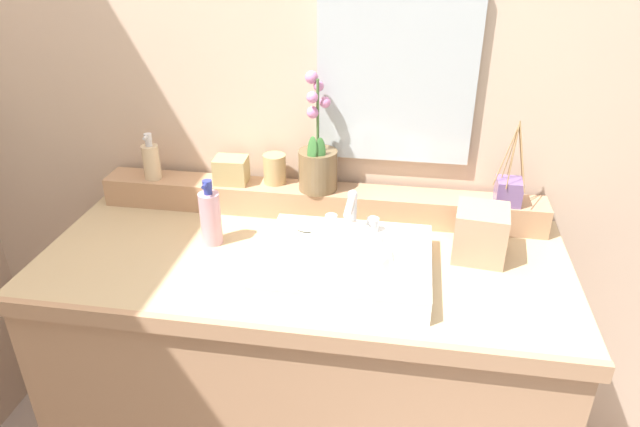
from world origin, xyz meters
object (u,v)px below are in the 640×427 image
tumbler_cup (275,169)px  sink_basin (345,267)px  reed_diffuser (509,190)px  soap_dispenser (151,161)px  lotion_bottle (210,217)px  tissue_box (480,233)px  trinket_box (231,170)px  soap_bar (307,226)px  potted_plant (317,162)px

tumbler_cup → sink_basin: bearing=-52.9°
sink_basin → tumbler_cup: bearing=127.1°
tumbler_cup → reed_diffuser: bearing=-2.7°
soap_dispenser → tumbler_cup: bearing=4.9°
lotion_bottle → tissue_box: bearing=3.7°
tumbler_cup → tissue_box: bearing=-17.6°
soap_dispenser → trinket_box: size_ratio=1.50×
soap_bar → tissue_box: size_ratio=0.51×
soap_dispenser → potted_plant: bearing=0.9°
potted_plant → soap_dispenser: potted_plant is taller
soap_bar → tumbler_cup: tumbler_cup is taller
trinket_box → soap_bar: bearing=-40.7°
lotion_bottle → tissue_box: size_ratio=1.36×
potted_plant → tumbler_cup: potted_plant is taller
sink_basin → reed_diffuser: bearing=36.4°
soap_bar → tissue_box: tissue_box is taller
soap_bar → trinket_box: size_ratio=0.74×
reed_diffuser → sink_basin: bearing=-143.6°
soap_bar → lotion_bottle: lotion_bottle is taller
trinket_box → lotion_bottle: 0.22m
tissue_box → sink_basin: bearing=-155.7°
sink_basin → tumbler_cup: (-0.25, 0.33, 0.10)m
soap_bar → reed_diffuser: reed_diffuser is taller
soap_bar → trinket_box: (-0.27, 0.21, 0.05)m
potted_plant → trinket_box: potted_plant is taller
reed_diffuser → tissue_box: reed_diffuser is taller
sink_basin → lotion_bottle: lotion_bottle is taller
potted_plant → lotion_bottle: potted_plant is taller
soap_bar → lotion_bottle: size_ratio=0.38×
sink_basin → soap_bar: bearing=136.8°
potted_plant → lotion_bottle: size_ratio=1.83×
sink_basin → tissue_box: (0.33, 0.15, 0.04)m
soap_dispenser → tissue_box: bearing=-9.1°
potted_plant → tumbler_cup: bearing=169.9°
sink_basin → reed_diffuser: (0.41, 0.30, 0.10)m
soap_bar → tumbler_cup: 0.27m
sink_basin → soap_dispenser: size_ratio=2.91×
potted_plant → trinket_box: size_ratio=3.58×
sink_basin → tumbler_cup: 0.43m
tumbler_cup → trinket_box: bearing=-171.5°
trinket_box → potted_plant: bearing=-3.6°
potted_plant → soap_dispenser: bearing=-179.1°
tumbler_cup → potted_plant: bearing=-10.1°
soap_dispenser → soap_bar: bearing=-21.1°
tumbler_cup → lotion_bottle: 0.27m
tissue_box → soap_dispenser: bearing=170.9°
reed_diffuser → soap_bar: bearing=-159.6°
tissue_box → lotion_bottle: bearing=-176.3°
soap_dispenser → trinket_box: (0.24, 0.01, -0.02)m
potted_plant → reed_diffuser: 0.54m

